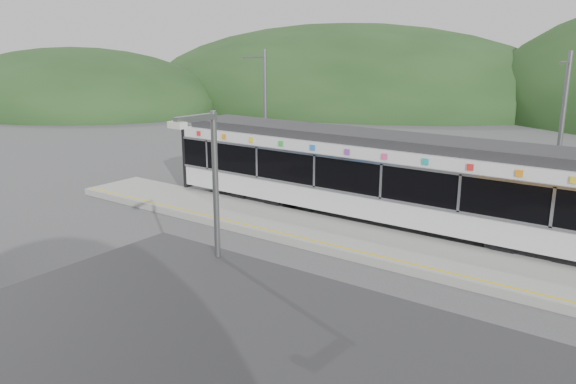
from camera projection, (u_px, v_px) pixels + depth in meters
The scene contains 8 objects.
ground at pixel (272, 263), 19.12m from camera, with size 120.00×120.00×0.00m, color #4C4C4F.
hills at pixel (503, 256), 19.75m from camera, with size 146.00×149.00×26.00m.
platform at pixel (324, 233), 21.67m from camera, with size 26.00×3.20×0.30m, color #9E9E99.
yellow_line at pixel (305, 238), 20.61m from camera, with size 26.00×0.10×0.01m, color yellow.
train at pixel (387, 176), 22.58m from camera, with size 20.44×3.01×3.74m.
catenary_mast_west at pixel (265, 116), 28.87m from camera, with size 0.18×1.80×7.00m.
catenary_mast_east at pixel (559, 143), 20.93m from camera, with size 0.18×1.80×7.00m.
lamp_post at pixel (213, 231), 11.25m from camera, with size 0.36×1.05×5.97m.
Camera 1 is at (10.93, -14.16, 7.19)m, focal length 35.00 mm.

